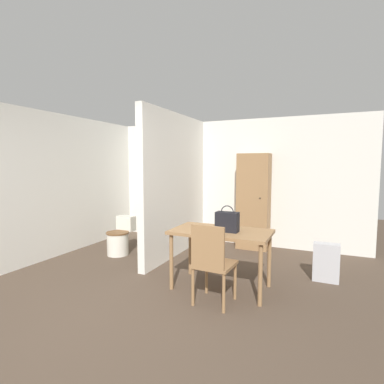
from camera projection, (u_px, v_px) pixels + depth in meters
The scene contains 10 objects.
ground_plane at pixel (97, 331), 2.90m from camera, with size 16.00×16.00×0.00m, color #4C3D30.
wall_back at pixel (222, 182), 6.24m from camera, with size 5.62×0.12×2.50m.
wall_left at pixel (65, 184), 5.45m from camera, with size 0.12×4.74×2.50m.
partition_wall at pixel (176, 185), 5.34m from camera, with size 0.12×2.28×2.50m.
dining_table at pixel (221, 237), 3.87m from camera, with size 1.26×0.71×0.77m.
wooden_chair at pixel (212, 261), 3.40m from camera, with size 0.46×0.46×0.95m.
toilet at pixel (120, 239), 5.39m from camera, with size 0.40×0.55×0.66m.
handbag at pixel (227, 222), 3.77m from camera, with size 0.29×0.14×0.33m.
wooden_cabinet at pixel (254, 201), 5.72m from camera, with size 0.59×0.42×1.82m.
space_heater at pixel (326, 262), 4.13m from camera, with size 0.34×0.17×0.53m.
Camera 1 is at (1.97, -2.15, 1.62)m, focal length 28.00 mm.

